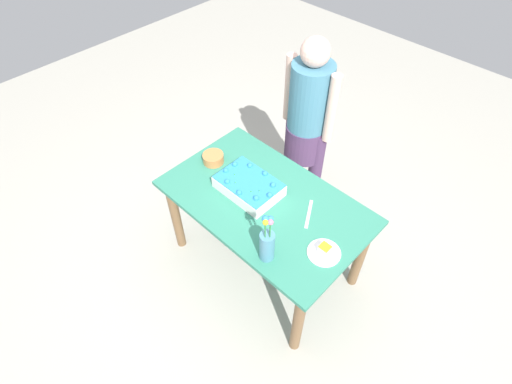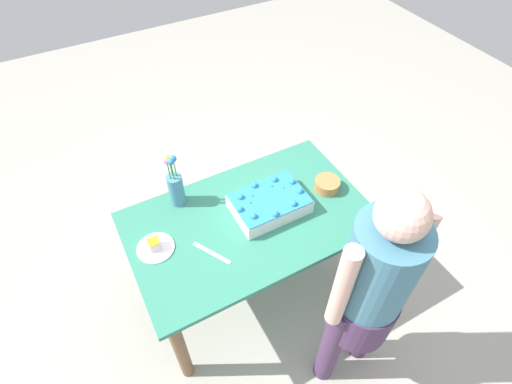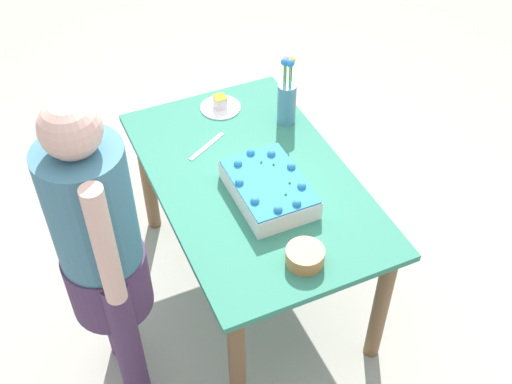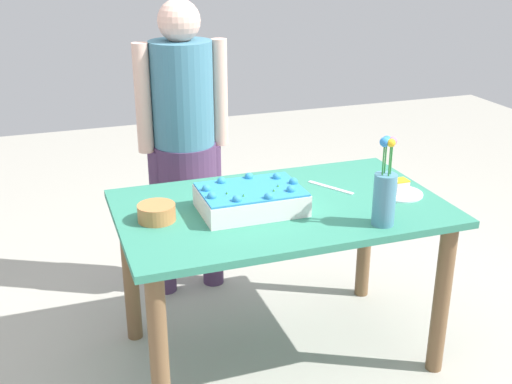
{
  "view_description": "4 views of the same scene",
  "coord_description": "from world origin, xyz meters",
  "px_view_note": "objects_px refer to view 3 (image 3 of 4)",
  "views": [
    {
      "loc": [
        1.14,
        -1.26,
        2.66
      ],
      "look_at": [
        -0.0,
        -0.08,
        0.87
      ],
      "focal_mm": 28.0,
      "sensor_mm": 36.0,
      "label": 1
    },
    {
      "loc": [
        0.62,
        1.23,
        2.47
      ],
      "look_at": [
        -0.09,
        -0.08,
        0.82
      ],
      "focal_mm": 28.0,
      "sensor_mm": 36.0,
      "label": 2
    },
    {
      "loc": [
        -1.86,
        0.82,
        2.6
      ],
      "look_at": [
        -0.11,
        0.03,
        0.74
      ],
      "focal_mm": 45.0,
      "sensor_mm": 36.0,
      "label": 3
    },
    {
      "loc": [
        -0.9,
        -2.26,
        1.75
      ],
      "look_at": [
        -0.13,
        -0.05,
        0.81
      ],
      "focal_mm": 45.0,
      "sensor_mm": 36.0,
      "label": 4
    }
  ],
  "objects_px": {
    "serving_plate_with_slice": "(220,105)",
    "person_standing": "(100,246)",
    "sheet_cake": "(269,188)",
    "flower_vase": "(287,100)",
    "cake_knife": "(207,146)",
    "fruit_bowl": "(305,256)"
  },
  "relations": [
    {
      "from": "serving_plate_with_slice",
      "to": "person_standing",
      "type": "xyz_separation_m",
      "value": [
        -0.76,
        0.77,
        0.11
      ]
    },
    {
      "from": "sheet_cake",
      "to": "flower_vase",
      "type": "xyz_separation_m",
      "value": [
        0.43,
        -0.29,
        0.08
      ]
    },
    {
      "from": "cake_knife",
      "to": "flower_vase",
      "type": "height_order",
      "value": "flower_vase"
    },
    {
      "from": "cake_knife",
      "to": "flower_vase",
      "type": "bearing_deg",
      "value": -27.04
    },
    {
      "from": "serving_plate_with_slice",
      "to": "fruit_bowl",
      "type": "xyz_separation_m",
      "value": [
        -1.03,
        0.07,
        0.02
      ]
    },
    {
      "from": "sheet_cake",
      "to": "fruit_bowl",
      "type": "distance_m",
      "value": 0.38
    },
    {
      "from": "sheet_cake",
      "to": "flower_vase",
      "type": "bearing_deg",
      "value": -34.15
    },
    {
      "from": "cake_knife",
      "to": "person_standing",
      "type": "xyz_separation_m",
      "value": [
        -0.51,
        0.6,
        0.13
      ]
    },
    {
      "from": "cake_knife",
      "to": "person_standing",
      "type": "height_order",
      "value": "person_standing"
    },
    {
      "from": "serving_plate_with_slice",
      "to": "cake_knife",
      "type": "bearing_deg",
      "value": 145.84
    },
    {
      "from": "flower_vase",
      "to": "person_standing",
      "type": "bearing_deg",
      "value": 117.81
    },
    {
      "from": "fruit_bowl",
      "to": "flower_vase",
      "type": "bearing_deg",
      "value": -21.51
    },
    {
      "from": "sheet_cake",
      "to": "cake_knife",
      "type": "relative_size",
      "value": 1.77
    },
    {
      "from": "serving_plate_with_slice",
      "to": "flower_vase",
      "type": "relative_size",
      "value": 0.56
    },
    {
      "from": "fruit_bowl",
      "to": "person_standing",
      "type": "height_order",
      "value": "person_standing"
    },
    {
      "from": "sheet_cake",
      "to": "serving_plate_with_slice",
      "type": "relative_size",
      "value": 2.08
    },
    {
      "from": "cake_knife",
      "to": "fruit_bowl",
      "type": "distance_m",
      "value": 0.79
    },
    {
      "from": "person_standing",
      "to": "sheet_cake",
      "type": "bearing_deg",
      "value": 8.06
    },
    {
      "from": "sheet_cake",
      "to": "fruit_bowl",
      "type": "relative_size",
      "value": 2.77
    },
    {
      "from": "flower_vase",
      "to": "fruit_bowl",
      "type": "height_order",
      "value": "flower_vase"
    },
    {
      "from": "cake_knife",
      "to": "flower_vase",
      "type": "distance_m",
      "value": 0.43
    },
    {
      "from": "person_standing",
      "to": "serving_plate_with_slice",
      "type": "bearing_deg",
      "value": 44.62
    }
  ]
}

